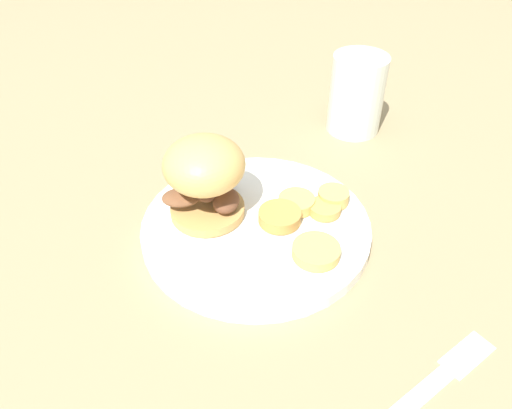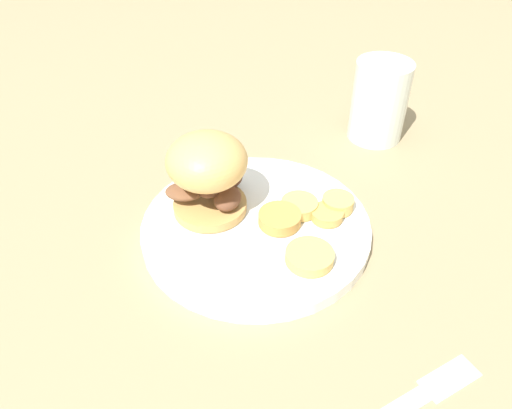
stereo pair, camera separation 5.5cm
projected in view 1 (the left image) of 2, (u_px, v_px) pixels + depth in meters
ground_plane at (256, 232)px, 0.58m from camera, size 4.00×4.00×0.00m
dinner_plate at (256, 226)px, 0.57m from camera, size 0.26×0.26×0.02m
sandwich at (205, 174)px, 0.54m from camera, size 0.11×0.09×0.10m
potato_round_0 at (296, 202)px, 0.58m from camera, size 0.04×0.04×0.01m
potato_round_1 at (316, 251)px, 0.52m from camera, size 0.05×0.05×0.01m
potato_round_2 at (280, 216)px, 0.56m from camera, size 0.05×0.05×0.01m
potato_round_3 at (333, 197)px, 0.59m from camera, size 0.04×0.04×0.02m
potato_round_4 at (325, 209)px, 0.58m from camera, size 0.04×0.04×0.01m
fork at (424, 391)px, 0.42m from camera, size 0.18×0.08×0.00m
drinking_glass at (357, 94)px, 0.72m from camera, size 0.08×0.08×0.11m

